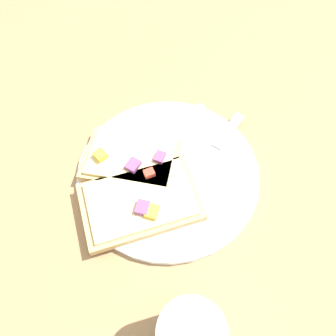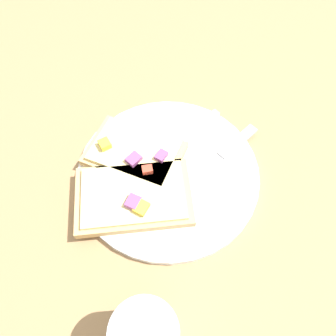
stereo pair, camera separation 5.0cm
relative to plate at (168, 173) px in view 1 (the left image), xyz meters
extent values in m
plane|color=#9E7A51|center=(0.00, 0.00, -0.01)|extent=(4.00, 4.00, 0.00)
cylinder|color=white|center=(0.00, 0.00, 0.00)|extent=(0.29, 0.29, 0.01)
cube|color=#B7B7BC|center=(0.08, 0.04, 0.01)|extent=(0.12, 0.02, 0.01)
cube|color=#B7B7BC|center=(-0.01, 0.03, 0.01)|extent=(0.05, 0.03, 0.01)
cube|color=#B7B7BC|center=(-0.05, 0.04, 0.01)|extent=(0.03, 0.01, 0.00)
cube|color=#B7B7BC|center=(-0.05, 0.03, 0.01)|extent=(0.03, 0.01, 0.00)
cube|color=#B7B7BC|center=(-0.04, 0.03, 0.01)|extent=(0.03, 0.01, 0.00)
cube|color=#B7B7BC|center=(-0.04, 0.02, 0.01)|extent=(0.03, 0.01, 0.00)
cube|color=#B7B7BC|center=(0.12, -0.02, 0.01)|extent=(0.08, 0.03, 0.01)
cube|color=#B7B7BC|center=(0.02, -0.04, 0.01)|extent=(0.14, 0.04, 0.00)
cube|color=tan|center=(-0.07, -0.01, 0.01)|extent=(0.20, 0.18, 0.01)
cube|color=beige|center=(-0.07, -0.01, 0.02)|extent=(0.18, 0.16, 0.01)
cube|color=yellow|center=(-0.07, -0.04, 0.03)|extent=(0.03, 0.02, 0.01)
cube|color=#934C8E|center=(-0.08, -0.02, 0.03)|extent=(0.03, 0.03, 0.01)
cube|color=tan|center=(-0.03, 0.05, 0.01)|extent=(0.16, 0.18, 0.01)
cube|color=beige|center=(-0.03, 0.05, 0.02)|extent=(0.14, 0.16, 0.01)
cube|color=yellow|center=(-0.06, 0.09, 0.03)|extent=(0.02, 0.02, 0.01)
cube|color=#934C8E|center=(-0.04, 0.04, 0.03)|extent=(0.02, 0.02, 0.01)
cube|color=#934C8E|center=(0.00, 0.02, 0.03)|extent=(0.02, 0.02, 0.01)
cube|color=#D14733|center=(-0.03, 0.01, 0.03)|extent=(0.02, 0.02, 0.01)
sphere|color=tan|center=(-0.01, 0.07, 0.01)|extent=(0.01, 0.01, 0.01)
sphere|color=tan|center=(0.00, -0.04, 0.01)|extent=(0.01, 0.01, 0.01)
cylinder|color=silver|center=(-0.16, -0.17, 0.05)|extent=(0.07, 0.07, 0.11)
camera|label=1|loc=(-0.19, -0.17, 0.45)|focal=35.00mm
camera|label=2|loc=(-0.15, -0.20, 0.45)|focal=35.00mm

